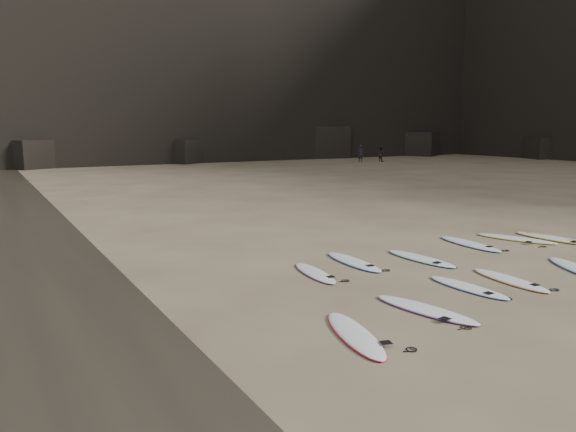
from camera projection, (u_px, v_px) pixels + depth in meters
name	position (u px, v px, depth m)	size (l,w,h in m)	color
ground	(474.00, 287.00, 13.30)	(240.00, 240.00, 0.00)	#897559
surfboard_0	(355.00, 334.00, 10.17)	(0.59, 2.45, 0.09)	white
surfboard_1	(426.00, 309.00, 11.53)	(0.60, 2.49, 0.09)	white
surfboard_2	(468.00, 287.00, 13.11)	(0.55, 2.28, 0.08)	white
surfboard_3	(510.00, 280.00, 13.73)	(0.57, 2.37, 0.09)	white
surfboard_5	(315.00, 273.00, 14.39)	(0.53, 2.22, 0.08)	white
surfboard_6	(353.00, 261.00, 15.55)	(0.61, 2.53, 0.09)	white
surfboard_7	(421.00, 258.00, 15.92)	(0.61, 2.52, 0.09)	white
surfboard_8	(469.00, 244.00, 17.88)	(0.63, 2.64, 0.10)	white
surfboard_9	(516.00, 238.00, 18.69)	(0.63, 2.64, 0.10)	white
surfboard_10	(554.00, 238.00, 18.71)	(0.67, 2.79, 0.10)	white
person_a	(361.00, 153.00, 57.43)	(0.64, 0.42, 1.76)	black
person_b	(381.00, 154.00, 57.82)	(0.77, 0.60, 1.58)	black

